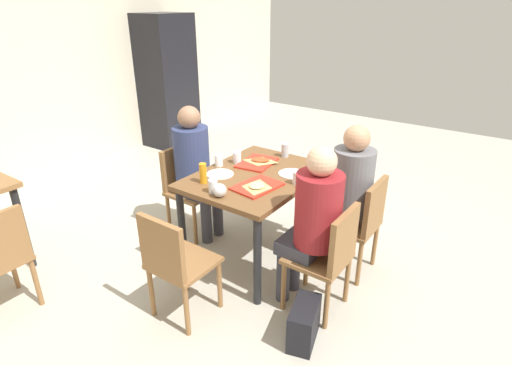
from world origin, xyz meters
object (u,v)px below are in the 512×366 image
chair_near_right (361,220)px  plastic_cup_c (213,186)px  paper_plate_center (220,174)px  soda_can (285,150)px  drink_fridge (168,82)px  tray_red_near (257,186)px  plastic_cup_b (297,178)px  handbag (304,323)px  chair_near_left (329,254)px  chair_left_end (174,261)px  tray_red_far (257,163)px  plastic_cup_d (237,157)px  person_in_red (313,217)px  foil_bundle (220,190)px  paper_plate_near_edge (292,174)px  chair_far_side (186,184)px  main_table (256,186)px  person_in_brown_jacket (347,188)px  pizza_slice_b (260,160)px  person_far_side (195,162)px  pizza_slice_a (257,186)px  plastic_cup_a (219,160)px  condiment_bottle (203,173)px

chair_near_right → plastic_cup_c: bearing=130.2°
paper_plate_center → soda_can: soda_can is taller
paper_plate_center → drink_fridge: (1.95, 2.61, 0.17)m
tray_red_near → plastic_cup_b: size_ratio=3.60×
paper_plate_center → handbag: bearing=-113.5°
chair_near_left → chair_left_end: bearing=129.4°
tray_red_far → plastic_cup_d: bearing=119.6°
person_in_red → plastic_cup_b: 0.45m
tray_red_near → foil_bundle: bearing=155.6°
paper_plate_center → paper_plate_near_edge: bearing=-54.1°
tray_red_far → paper_plate_center: bearing=163.8°
chair_far_side → plastic_cup_b: (0.03, -1.18, 0.35)m
tray_red_near → plastic_cup_b: bearing=-43.3°
foil_bundle → chair_far_side: bearing=59.9°
main_table → handbag: 1.18m
person_in_brown_jacket → paper_plate_near_edge: 0.46m
chair_near_left → handbag: size_ratio=2.60×
tray_red_near → handbag: bearing=-122.6°
main_table → pizza_slice_b: 0.28m
chair_left_end → person_far_side: 1.20m
pizza_slice_a → soda_can: (0.71, 0.19, 0.04)m
chair_near_right → person_far_side: 1.54m
chair_near_left → drink_fridge: drink_fridge is taller
chair_near_right → foil_bundle: 1.16m
tray_red_far → soda_can: (0.29, -0.11, 0.05)m
chair_near_left → paper_plate_near_edge: chair_near_left is taller
main_table → pizza_slice_b: pizza_slice_b is taller
plastic_cup_d → tray_red_near: bearing=-126.1°
person_in_brown_jacket → pizza_slice_b: size_ratio=4.59×
chair_near_right → plastic_cup_b: bearing=119.8°
pizza_slice_b → soda_can: soda_can is taller
person_far_side → drink_fridge: size_ratio=0.65×
paper_plate_center → plastic_cup_c: plastic_cup_c is taller
main_table → tray_red_far: 0.26m
pizza_slice_b → drink_fridge: bearing=60.5°
chair_near_left → pizza_slice_b: (0.51, 0.93, 0.32)m
person_in_brown_jacket → plastic_cup_a: (-0.31, 1.04, 0.10)m
tray_red_far → drink_fridge: 3.15m
person_far_side → tray_red_near: size_ratio=3.45×
chair_left_end → plastic_cup_a: plastic_cup_a is taller
tray_red_near → paper_plate_center: 0.39m
person_in_brown_jacket → condiment_bottle: bearing=125.8°
main_table → drink_fridge: drink_fridge is taller
paper_plate_center → plastic_cup_c: (-0.29, -0.17, 0.05)m
plastic_cup_a → plastic_cup_b: (0.06, -0.73, 0.00)m
person_in_red → tray_red_far: person_in_red is taller
main_table → handbag: main_table is taller
chair_far_side → tray_red_far: chair_far_side is taller
plastic_cup_d → main_table: bearing=-112.2°
pizza_slice_a → condiment_bottle: size_ratio=1.62×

